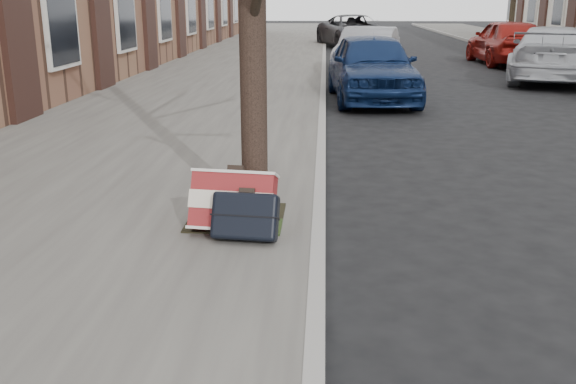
# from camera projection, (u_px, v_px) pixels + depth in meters

# --- Properties ---
(ground) EXTENTS (120.00, 120.00, 0.00)m
(ground) POSITION_uv_depth(u_px,v_px,m) (490.00, 293.00, 4.63)
(ground) COLOR black
(ground) RESTS_ON ground
(near_sidewalk) EXTENTS (5.00, 70.00, 0.12)m
(near_sidewalk) POSITION_uv_depth(u_px,v_px,m) (242.00, 68.00, 19.15)
(near_sidewalk) COLOR slate
(near_sidewalk) RESTS_ON ground
(dirt_patch) EXTENTS (0.85, 0.85, 0.02)m
(dirt_patch) POSITION_uv_depth(u_px,v_px,m) (237.00, 217.00, 5.85)
(dirt_patch) COLOR black
(dirt_patch) RESTS_ON near_sidewalk
(suitcase_red) EXTENTS (0.75, 0.47, 0.55)m
(suitcase_red) POSITION_uv_depth(u_px,v_px,m) (233.00, 202.00, 5.41)
(suitcase_red) COLOR maroon
(suitcase_red) RESTS_ON near_sidewalk
(suitcase_navy) EXTENTS (0.57, 0.37, 0.43)m
(suitcase_navy) POSITION_uv_depth(u_px,v_px,m) (245.00, 216.00, 5.25)
(suitcase_navy) COLOR black
(suitcase_navy) RESTS_ON near_sidewalk
(car_near_front) EXTENTS (1.91, 4.19, 1.39)m
(car_near_front) POSITION_uv_depth(u_px,v_px,m) (372.00, 67.00, 13.24)
(car_near_front) COLOR #0E2048
(car_near_front) RESTS_ON ground
(car_near_mid) EXTENTS (2.12, 4.13, 1.30)m
(car_near_mid) POSITION_uv_depth(u_px,v_px,m) (368.00, 52.00, 17.55)
(car_near_mid) COLOR #919298
(car_near_mid) RESTS_ON ground
(car_near_back) EXTENTS (3.50, 5.43, 1.39)m
(car_near_back) POSITION_uv_depth(u_px,v_px,m) (354.00, 31.00, 27.70)
(car_near_back) COLOR #333338
(car_near_back) RESTS_ON ground
(car_far_front) EXTENTS (3.38, 5.15, 1.39)m
(car_far_front) POSITION_uv_depth(u_px,v_px,m) (551.00, 54.00, 16.27)
(car_far_front) COLOR #AFB1B7
(car_far_front) RESTS_ON ground
(car_far_back) EXTENTS (1.87, 4.36, 1.47)m
(car_far_back) POSITION_uv_depth(u_px,v_px,m) (506.00, 41.00, 20.50)
(car_far_back) COLOR maroon
(car_far_back) RESTS_ON ground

